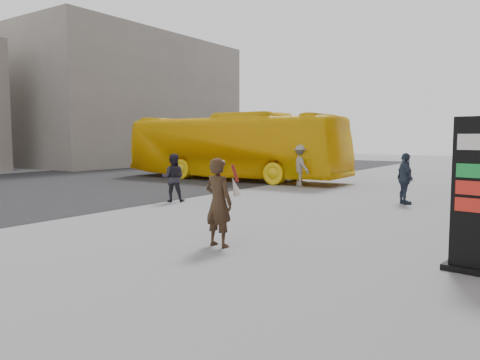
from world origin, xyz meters
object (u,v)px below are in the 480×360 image
Objects in this scene: woman at (219,201)px; pedestrian_c at (405,179)px; pedestrian_a at (173,178)px; info_pylon at (473,195)px; pedestrian_b at (301,165)px; bus at (232,147)px.

woman is 1.06× the size of pedestrian_c.
pedestrian_c is (6.42, 3.69, 0.03)m from pedestrian_a.
info_pylon is 1.55× the size of pedestrian_a.
woman is at bearing 146.09° from pedestrian_b.
info_pylon is 1.33× the size of pedestrian_b.
info_pylon is 12.70m from pedestrian_b.
info_pylon is at bearing -164.10° from woman.
woman is 6.57m from pedestrian_a.
pedestrian_c is (-2.93, 7.03, -0.40)m from info_pylon.
info_pylon is 0.21× the size of bus.
bus is at bearing 146.22° from info_pylon.
info_pylon is 4.39m from woman.
info_pylon is at bearing 166.06° from pedestrian_b.
pedestrian_c is (5.09, -2.81, -0.10)m from pedestrian_b.
woman is at bearing 130.83° from pedestrian_c.
bus reaches higher than woman.
bus reaches higher than pedestrian_b.
woman is 0.15× the size of bus.
info_pylon is at bearing -132.11° from bus.
pedestrian_b is (-8.02, 9.84, -0.30)m from info_pylon.
pedestrian_a is 6.64m from pedestrian_b.
woman is at bearing -161.12° from info_pylon.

